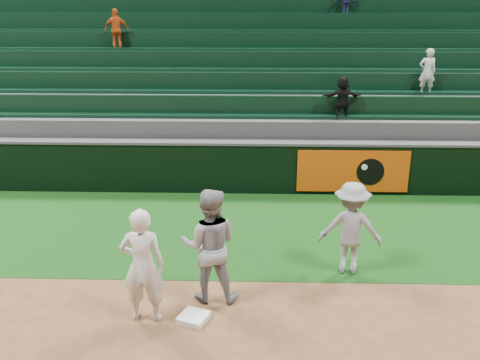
{
  "coord_description": "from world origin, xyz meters",
  "views": [
    {
      "loc": [
        0.7,
        -6.91,
        4.5
      ],
      "look_at": [
        0.44,
        2.3,
        1.3
      ],
      "focal_mm": 40.0,
      "sensor_mm": 36.0,
      "label": 1
    }
  ],
  "objects_px": {
    "first_base": "(194,318)",
    "baserunner": "(210,245)",
    "first_baseman": "(143,266)",
    "base_coach": "(351,228)"
  },
  "relations": [
    {
      "from": "baserunner",
      "to": "base_coach",
      "type": "xyz_separation_m",
      "value": [
        2.29,
        0.91,
        -0.1
      ]
    },
    {
      "from": "first_baseman",
      "to": "base_coach",
      "type": "distance_m",
      "value": 3.53
    },
    {
      "from": "first_baseman",
      "to": "first_base",
      "type": "bearing_deg",
      "value": 177.1
    },
    {
      "from": "first_base",
      "to": "baserunner",
      "type": "bearing_deg",
      "value": 72.15
    },
    {
      "from": "first_baseman",
      "to": "baserunner",
      "type": "height_order",
      "value": "baserunner"
    },
    {
      "from": "first_baseman",
      "to": "baserunner",
      "type": "distance_m",
      "value": 1.08
    },
    {
      "from": "first_baseman",
      "to": "base_coach",
      "type": "height_order",
      "value": "first_baseman"
    },
    {
      "from": "first_baseman",
      "to": "baserunner",
      "type": "relative_size",
      "value": 0.96
    },
    {
      "from": "first_baseman",
      "to": "base_coach",
      "type": "xyz_separation_m",
      "value": [
        3.19,
        1.51,
        -0.06
      ]
    },
    {
      "from": "first_base",
      "to": "first_baseman",
      "type": "xyz_separation_m",
      "value": [
        -0.7,
        0.03,
        0.83
      ]
    }
  ]
}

